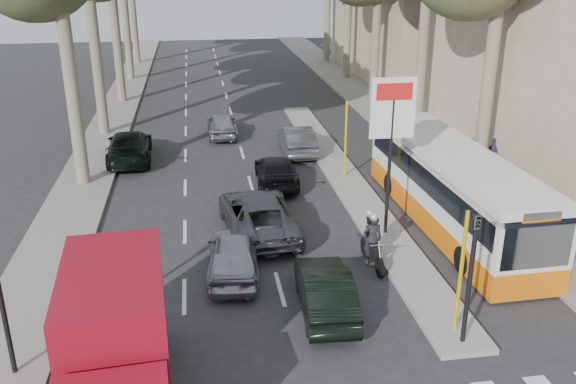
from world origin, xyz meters
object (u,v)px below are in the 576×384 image
Objects in this scene: red_truck at (116,341)px; city_bus at (452,186)px; motorcycle at (371,239)px; silver_hatchback at (233,254)px; dark_hatchback at (325,290)px.

red_truck reaches higher than city_bus.
city_bus reaches higher than motorcycle.
silver_hatchback is 8.42m from city_bus.
dark_hatchback is at bearing -130.40° from motorcycle.
silver_hatchback is 0.68× the size of red_truck.
silver_hatchback is at bearing -43.23° from dark_hatchback.
motorcycle is at bearing -148.41° from city_bus.
motorcycle is (7.20, 5.54, -0.75)m from red_truck.
dark_hatchback is 6.06m from red_truck.
red_truck is at bearing -144.68° from motorcycle.
red_truck is (-2.84, -5.46, 0.92)m from silver_hatchback.
silver_hatchback is at bearing 58.30° from red_truck.
silver_hatchback is 0.35× the size of city_bus.
dark_hatchback is 1.80× the size of motorcycle.
city_bus is at bearing 31.95° from red_truck.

